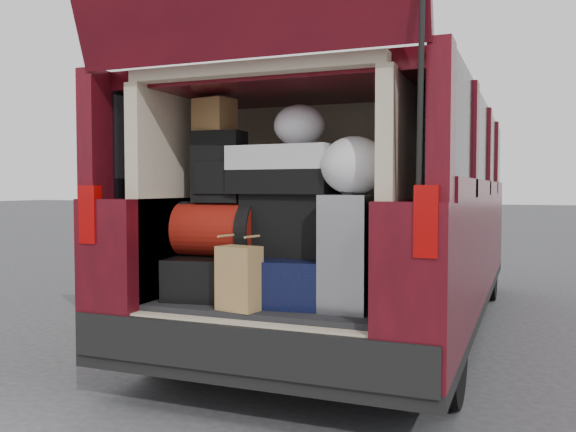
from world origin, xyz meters
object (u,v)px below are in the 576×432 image
Objects in this scene: black_hardshell at (214,275)px; twotone_duffel at (285,170)px; backpack at (219,167)px; navy_hardshell at (291,279)px; silver_roller at (353,252)px; kraft_bag at (239,278)px; red_duffel at (219,229)px; black_soft_case at (289,225)px.

twotone_duffel is (0.43, 0.02, 0.59)m from black_hardshell.
black_hardshell is 0.61m from backpack.
backpack reaches higher than navy_hardshell.
twotone_duffel is at bearing 170.16° from silver_roller.
backpack reaches higher than silver_roller.
silver_roller is 0.59m from twotone_duffel.
black_hardshell is 0.98× the size of silver_roller.
silver_roller reaches higher than black_hardshell.
navy_hardshell is at bearing 75.21° from kraft_bag.
red_duffel is at bearing 173.03° from navy_hardshell.
black_hardshell is at bearing -173.88° from twotone_duffel.
red_duffel reaches higher than navy_hardshell.
navy_hardshell is 0.74m from backpack.
navy_hardshell is 0.59m from twotone_duffel.
red_duffel is (0.04, -0.02, 0.26)m from black_hardshell.
red_duffel is at bearing -96.38° from backpack.
navy_hardshell is at bearing -27.69° from twotone_duffel.
silver_roller reaches higher than red_duffel.
navy_hardshell is at bearing -54.74° from black_soft_case.
red_duffel is 1.16× the size of backpack.
black_hardshell is at bearing 151.70° from red_duffel.
kraft_bag is at bearing -51.11° from red_duffel.
black_soft_case reaches higher than kraft_bag.
kraft_bag is 0.65m from twotone_duffel.
black_soft_case is (-0.03, 0.05, 0.29)m from navy_hardshell.
backpack is (0.00, 0.01, 0.35)m from red_duffel.
red_duffel is (-0.79, 0.06, 0.09)m from silver_roller.
navy_hardshell is at bearing -3.12° from backpack.
red_duffel is 0.80× the size of twotone_duffel.
red_duffel is (-0.43, -0.01, 0.26)m from navy_hardshell.
twotone_duffel is at bearing 140.40° from navy_hardshell.
black_hardshell is 0.53m from black_soft_case.
navy_hardshell is 0.40m from silver_roller.
navy_hardshell is at bearing -2.59° from red_duffel.
black_hardshell is 1.43× the size of backpack.
silver_roller is 0.58m from kraft_bag.
black_hardshell is at bearing 146.10° from kraft_bag.
backpack is at bearing 178.01° from silver_roller.
black_hardshell is 1.02× the size of navy_hardshell.
black_soft_case is at bearing 4.11° from backpack.
red_duffel is at bearing 143.87° from kraft_bag.
backpack reaches higher than black_hardshell.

